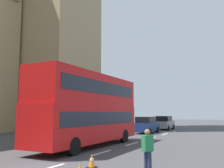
{
  "coord_description": "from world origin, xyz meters",
  "views": [
    {
      "loc": [
        -6.43,
        -7.19,
        2.32
      ],
      "look_at": [
        16.31,
        4.42,
        5.28
      ],
      "focal_mm": 39.59,
      "sensor_mm": 36.0,
      "label": 1
    }
  ],
  "objects_px": {
    "double_decker_bus": "(89,107)",
    "sedan_trailing": "(165,123)",
    "sedan_lead": "(146,125)",
    "pedestrian_by_kerb": "(148,150)",
    "traffic_cone_middle": "(92,161)"
  },
  "relations": [
    {
      "from": "sedan_lead",
      "to": "traffic_cone_middle",
      "type": "relative_size",
      "value": 7.59
    },
    {
      "from": "sedan_lead",
      "to": "pedestrian_by_kerb",
      "type": "bearing_deg",
      "value": -160.72
    },
    {
      "from": "double_decker_bus",
      "to": "sedan_trailing",
      "type": "height_order",
      "value": "double_decker_bus"
    },
    {
      "from": "double_decker_bus",
      "to": "pedestrian_by_kerb",
      "type": "distance_m",
      "value": 8.35
    },
    {
      "from": "sedan_lead",
      "to": "pedestrian_by_kerb",
      "type": "distance_m",
      "value": 19.16
    },
    {
      "from": "double_decker_bus",
      "to": "sedan_lead",
      "type": "bearing_deg",
      "value": 1.22
    },
    {
      "from": "double_decker_bus",
      "to": "pedestrian_by_kerb",
      "type": "bearing_deg",
      "value": -132.0
    },
    {
      "from": "double_decker_bus",
      "to": "sedan_trailing",
      "type": "xyz_separation_m",
      "value": [
        19.35,
        -0.02,
        -1.8
      ]
    },
    {
      "from": "double_decker_bus",
      "to": "traffic_cone_middle",
      "type": "distance_m",
      "value": 6.83
    },
    {
      "from": "double_decker_bus",
      "to": "sedan_lead",
      "type": "xyz_separation_m",
      "value": [
        12.63,
        0.27,
        -1.8
      ]
    },
    {
      "from": "double_decker_bus",
      "to": "pedestrian_by_kerb",
      "type": "height_order",
      "value": "double_decker_bus"
    },
    {
      "from": "double_decker_bus",
      "to": "sedan_trailing",
      "type": "bearing_deg",
      "value": -0.06
    },
    {
      "from": "sedan_trailing",
      "to": "traffic_cone_middle",
      "type": "relative_size",
      "value": 7.59
    },
    {
      "from": "sedan_trailing",
      "to": "pedestrian_by_kerb",
      "type": "distance_m",
      "value": 25.53
    },
    {
      "from": "sedan_trailing",
      "to": "double_decker_bus",
      "type": "bearing_deg",
      "value": 179.94
    }
  ]
}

